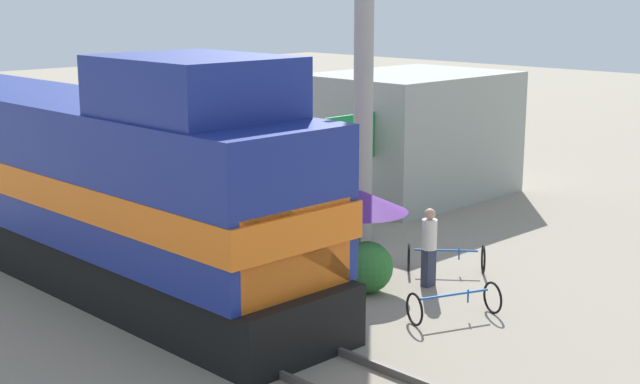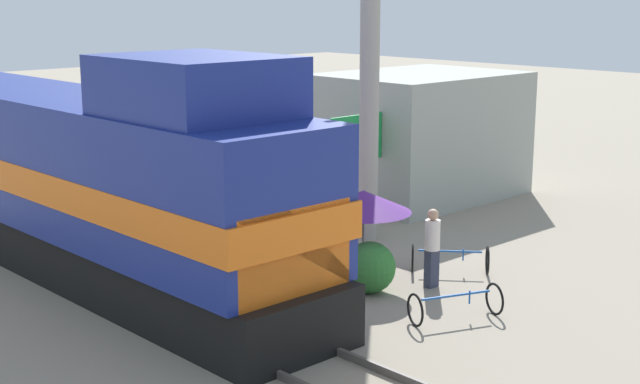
# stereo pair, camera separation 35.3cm
# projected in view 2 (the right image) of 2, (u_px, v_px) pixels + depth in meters

# --- Properties ---
(ground_plane) EXTENTS (120.00, 120.00, 0.00)m
(ground_plane) POSITION_uv_depth(u_px,v_px,m) (229.00, 331.00, 17.30)
(ground_plane) COLOR gray
(rail_near) EXTENTS (0.08, 42.85, 0.15)m
(rail_near) POSITION_uv_depth(u_px,v_px,m) (199.00, 337.00, 16.81)
(rail_near) COLOR #4C4742
(rail_near) RESTS_ON ground_plane
(rail_far) EXTENTS (0.08, 42.85, 0.15)m
(rail_far) POSITION_uv_depth(u_px,v_px,m) (257.00, 319.00, 17.77)
(rail_far) COLOR #4C4742
(rail_far) RESTS_ON ground_plane
(locomotive) EXTENTS (3.10, 15.93, 5.28)m
(locomotive) POSITION_uv_depth(u_px,v_px,m) (89.00, 179.00, 20.49)
(locomotive) COLOR black
(locomotive) RESTS_ON ground_plane
(utility_pole) EXTENTS (1.80, 0.51, 11.06)m
(utility_pole) POSITION_uv_depth(u_px,v_px,m) (370.00, 28.00, 22.77)
(utility_pole) COLOR #9E998E
(utility_pole) RESTS_ON ground_plane
(vendor_umbrella) EXTENTS (2.19, 2.19, 2.10)m
(vendor_umbrella) POSITION_uv_depth(u_px,v_px,m) (363.00, 201.00, 20.03)
(vendor_umbrella) COLOR #4C4C4C
(vendor_umbrella) RESTS_ON ground_plane
(billboard_sign) EXTENTS (2.00, 0.12, 3.11)m
(billboard_sign) POSITION_uv_depth(u_px,v_px,m) (356.00, 144.00, 24.96)
(billboard_sign) COLOR #595959
(billboard_sign) RESTS_ON ground_plane
(shrub_cluster) EXTENTS (1.14, 1.14, 1.14)m
(shrub_cluster) POSITION_uv_depth(u_px,v_px,m) (370.00, 267.00, 19.45)
(shrub_cluster) COLOR #2D722D
(shrub_cluster) RESTS_ON ground_plane
(person_bystander) EXTENTS (0.34, 0.34, 1.79)m
(person_bystander) POSITION_uv_depth(u_px,v_px,m) (432.00, 245.00, 19.73)
(person_bystander) COLOR #2D3347
(person_bystander) RESTS_ON ground_plane
(bicycle) EXTENTS (1.68, 1.80, 0.68)m
(bicycle) POSITION_uv_depth(u_px,v_px,m) (450.00, 259.00, 20.85)
(bicycle) COLOR black
(bicycle) RESTS_ON ground_plane
(bicycle_spare) EXTENTS (1.98, 1.32, 0.67)m
(bicycle_spare) POSITION_uv_depth(u_px,v_px,m) (456.00, 304.00, 17.82)
(bicycle_spare) COLOR black
(bicycle_spare) RESTS_ON ground_plane
(building_block_distant) EXTENTS (6.13, 4.60, 3.96)m
(building_block_distant) POSITION_uv_depth(u_px,v_px,m) (419.00, 135.00, 28.61)
(building_block_distant) COLOR #999E93
(building_block_distant) RESTS_ON ground_plane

